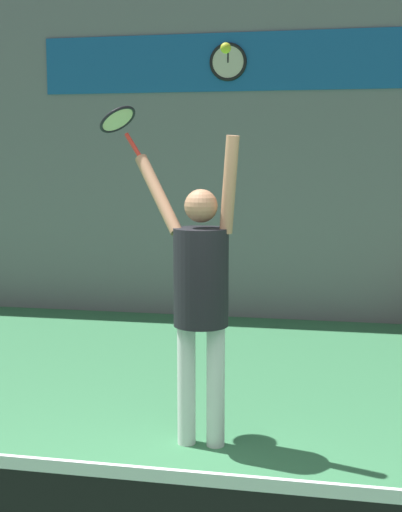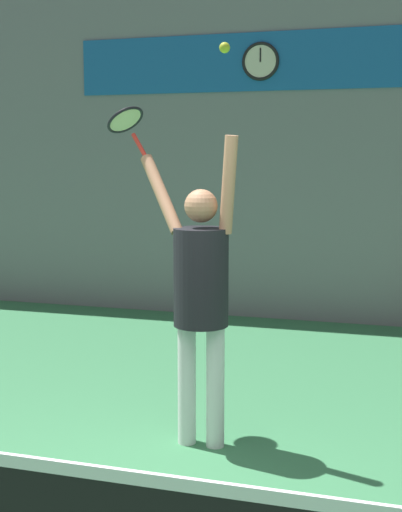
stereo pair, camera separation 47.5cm
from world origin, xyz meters
The scene contains 6 objects.
back_wall centered at (0.00, 5.61, 2.50)m, with size 18.00×0.10×5.00m.
sponsor_banner centered at (0.00, 5.55, 3.21)m, with size 5.62×0.02×0.71m.
scoreboard_clock centered at (-0.43, 5.53, 3.21)m, with size 0.47×0.04×0.47m.
tennis_player centered at (0.04, 1.45, 1.16)m, with size 0.85×0.52×2.20m.
tennis_racket centered at (-0.65, 1.80, 2.31)m, with size 0.40×0.37×0.39m.
tennis_ball centered at (0.21, 1.40, 2.77)m, with size 0.07×0.07×0.07m.
Camera 1 is at (0.99, -3.37, 2.06)m, focal length 50.00 mm.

